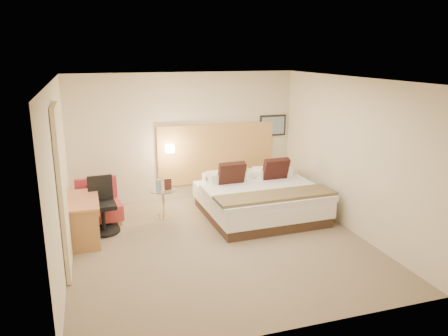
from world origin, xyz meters
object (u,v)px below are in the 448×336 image
object	(u,v)px
lounge_chair	(99,206)
desk	(84,208)
side_table	(163,202)
bed	(259,199)
desk_chair	(103,210)

from	to	relation	value
lounge_chair	desk	bearing A→B (deg)	-108.57
side_table	lounge_chair	bearing A→B (deg)	173.93
side_table	desk	distance (m)	1.59
bed	lounge_chair	xyz separation A→B (m)	(-2.99, 0.59, -0.02)
bed	side_table	size ratio (longest dim) A/B	3.84
side_table	desk_chair	xyz separation A→B (m)	(-1.14, -0.37, 0.10)
bed	lounge_chair	distance (m)	3.05
lounge_chair	desk	size ratio (longest dim) A/B	0.72
bed	lounge_chair	world-z (taller)	bed
side_table	desk_chair	bearing A→B (deg)	-162.11
side_table	desk	xyz separation A→B (m)	(-1.44, -0.62, 0.26)
desk	desk_chair	distance (m)	0.42
desk	desk_chair	size ratio (longest dim) A/B	1.18
desk_chair	side_table	bearing A→B (deg)	17.89
bed	desk	distance (m)	3.25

